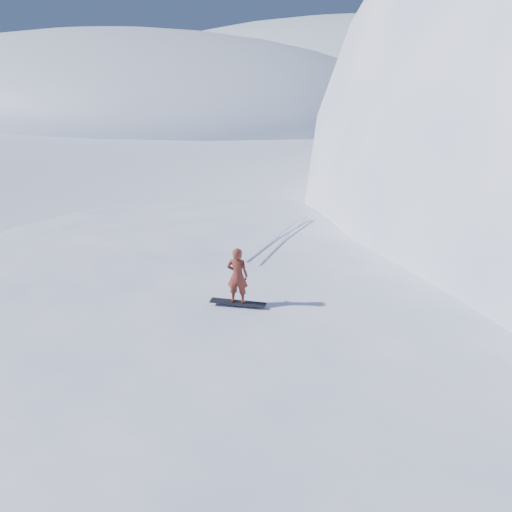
{
  "coord_description": "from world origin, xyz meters",
  "views": [
    {
      "loc": [
        7.13,
        -11.09,
        8.91
      ],
      "look_at": [
        0.13,
        0.5,
        3.5
      ],
      "focal_mm": 35.0,
      "sensor_mm": 36.0,
      "label": 1
    }
  ],
  "objects": [
    {
      "name": "ground",
      "position": [
        0.0,
        0.0,
        0.0
      ],
      "size": [
        400.0,
        400.0,
        0.0
      ],
      "primitive_type": "plane",
      "color": "white",
      "rests_on": "ground"
    },
    {
      "name": "near_ridge",
      "position": [
        1.0,
        3.0,
        0.0
      ],
      "size": [
        36.0,
        28.0,
        4.8
      ],
      "primitive_type": "ellipsoid",
      "color": "white",
      "rests_on": "ground"
    },
    {
      "name": "far_ridge_a",
      "position": [
        -70.0,
        60.0,
        0.0
      ],
      "size": [
        120.0,
        70.0,
        28.0
      ],
      "primitive_type": "ellipsoid",
      "color": "white",
      "rests_on": "ground"
    },
    {
      "name": "far_ridge_c",
      "position": [
        -40.0,
        110.0,
        0.0
      ],
      "size": [
        140.0,
        90.0,
        36.0
      ],
      "primitive_type": "ellipsoid",
      "color": "white",
      "rests_on": "ground"
    },
    {
      "name": "wind_bumps",
      "position": [
        -0.56,
        2.12,
        0.0
      ],
      "size": [
        16.0,
        14.4,
        1.0
      ],
      "color": "white",
      "rests_on": "ground"
    },
    {
      "name": "snowboard",
      "position": [
        0.13,
        -0.5,
        2.41
      ],
      "size": [
        1.63,
        0.82,
        0.03
      ],
      "primitive_type": "cube",
      "rotation": [
        0.0,
        0.0,
        0.33
      ],
      "color": "black",
      "rests_on": "near_ridge"
    },
    {
      "name": "snowboarder",
      "position": [
        0.13,
        -0.5,
        3.25
      ],
      "size": [
        0.7,
        0.57,
        1.65
      ],
      "primitive_type": "imported",
      "rotation": [
        0.0,
        0.0,
        3.48
      ],
      "color": "maroon",
      "rests_on": "snowboard"
    },
    {
      "name": "vapor_plume",
      "position": [
        -52.66,
        46.66,
        0.0
      ],
      "size": [
        10.2,
        8.16,
        7.14
      ],
      "primitive_type": "ellipsoid",
      "color": "white",
      "rests_on": "ground"
    },
    {
      "name": "board_tracks",
      "position": [
        -1.47,
        5.18,
        2.42
      ],
      "size": [
        1.26,
        5.97,
        0.04
      ],
      "color": "silver",
      "rests_on": "ground"
    }
  ]
}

